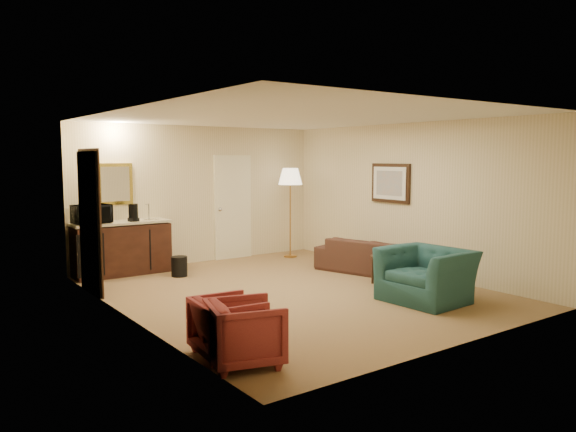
% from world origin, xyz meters
% --- Properties ---
extents(ground, '(6.00, 6.00, 0.00)m').
position_xyz_m(ground, '(0.00, 0.00, 0.00)').
color(ground, olive).
rests_on(ground, ground).
extents(room_walls, '(5.02, 6.01, 2.61)m').
position_xyz_m(room_walls, '(-0.10, 0.77, 1.72)').
color(room_walls, beige).
rests_on(room_walls, ground).
extents(wetbar_cabinet, '(1.64, 0.58, 0.92)m').
position_xyz_m(wetbar_cabinet, '(-1.65, 2.72, 0.46)').
color(wetbar_cabinet, '#3D1D13').
rests_on(wetbar_cabinet, ground).
extents(sofa, '(1.14, 2.11, 0.79)m').
position_xyz_m(sofa, '(1.95, 0.25, 0.40)').
color(sofa, black).
rests_on(sofa, ground).
extents(teal_armchair, '(0.80, 1.18, 1.00)m').
position_xyz_m(teal_armchair, '(1.18, -1.55, 0.50)').
color(teal_armchair, '#1C4146').
rests_on(teal_armchair, ground).
extents(rose_chair_near, '(0.66, 0.70, 0.66)m').
position_xyz_m(rose_chair_near, '(-2.15, -1.81, 0.33)').
color(rose_chair_near, maroon).
rests_on(rose_chair_near, ground).
extents(rose_chair_far, '(0.80, 0.83, 0.70)m').
position_xyz_m(rose_chair_far, '(-2.15, -2.14, 0.35)').
color(rose_chair_far, maroon).
rests_on(rose_chair_far, ground).
extents(coffee_table, '(0.95, 0.75, 0.48)m').
position_xyz_m(coffee_table, '(1.57, -0.55, 0.24)').
color(coffee_table, black).
rests_on(coffee_table, ground).
extents(floor_lamp, '(0.56, 0.56, 1.80)m').
position_xyz_m(floor_lamp, '(1.70, 2.40, 0.90)').
color(floor_lamp, '#B4823C').
rests_on(floor_lamp, ground).
extents(waste_bin, '(0.34, 0.34, 0.34)m').
position_xyz_m(waste_bin, '(-0.92, 2.00, 0.17)').
color(waste_bin, black).
rests_on(waste_bin, ground).
extents(microwave, '(0.62, 0.42, 0.39)m').
position_xyz_m(microwave, '(-2.15, 2.69, 1.11)').
color(microwave, black).
rests_on(microwave, wetbar_cabinet).
extents(coffee_maker, '(0.19, 0.19, 0.30)m').
position_xyz_m(coffee_maker, '(-1.47, 2.60, 1.07)').
color(coffee_maker, black).
rests_on(coffee_maker, wetbar_cabinet).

